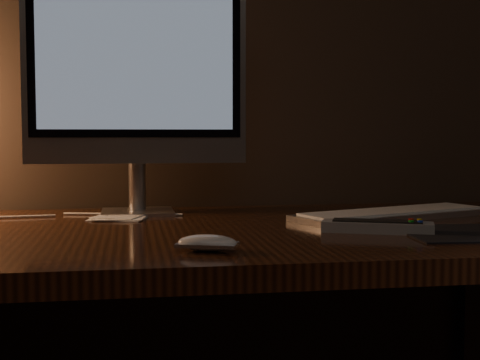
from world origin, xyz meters
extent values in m
cube|color=#3B1C0D|center=(0.00, 1.85, 0.73)|extent=(1.60, 0.75, 0.04)
cube|color=black|center=(0.75, 2.18, 0.35)|extent=(0.06, 0.06, 0.71)
cube|color=black|center=(0.00, 2.20, 0.45)|extent=(1.48, 0.02, 0.51)
cube|color=silver|center=(-0.11, 2.11, 0.75)|extent=(0.16, 0.15, 0.01)
cylinder|color=silver|center=(-0.11, 2.14, 0.81)|extent=(0.04, 0.04, 0.11)
cube|color=silver|center=(-0.11, 2.11, 1.07)|extent=(0.50, 0.03, 0.41)
cube|color=black|center=(-0.11, 2.09, 1.10)|extent=(0.47, 0.01, 0.34)
cube|color=#8094AF|center=(-0.11, 2.09, 1.10)|extent=(0.43, 0.00, 0.31)
cube|color=silver|center=(0.44, 1.95, 0.76)|extent=(0.49, 0.29, 0.02)
cube|color=black|center=(0.49, 1.70, 0.75)|extent=(0.28, 0.23, 0.00)
ellipsoid|color=white|center=(-0.01, 1.60, 0.76)|extent=(0.11, 0.08, 0.02)
cube|color=gray|center=(0.32, 1.74, 0.76)|extent=(0.21, 0.12, 0.02)
cube|color=black|center=(0.32, 1.74, 0.77)|extent=(0.16, 0.10, 0.00)
cylinder|color=red|center=(0.32, 1.74, 0.77)|extent=(0.01, 0.01, 0.00)
cylinder|color=#0C8C19|center=(0.32, 1.74, 0.77)|extent=(0.01, 0.01, 0.00)
cylinder|color=gold|center=(0.32, 1.74, 0.77)|extent=(0.01, 0.01, 0.00)
cylinder|color=#1433BF|center=(0.32, 1.74, 0.77)|extent=(0.01, 0.01, 0.00)
cube|color=white|center=(-0.16, 2.01, 0.75)|extent=(0.13, 0.11, 0.01)
cylinder|color=white|center=(-0.29, 2.07, 0.75)|extent=(0.56, 0.06, 0.00)
camera|label=1|loc=(-0.13, 0.58, 0.93)|focal=50.00mm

